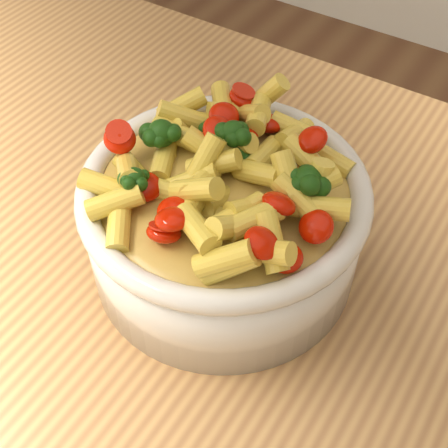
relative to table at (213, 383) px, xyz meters
The scene contains 3 objects.
table is the anchor object (origin of this frame).
serving_bowl 0.17m from the table, 113.69° to the left, with size 0.24×0.24×0.10m.
pasta_salad 0.23m from the table, 113.69° to the left, with size 0.19×0.19×0.04m.
Camera 1 is at (0.16, -0.24, 1.34)m, focal length 50.00 mm.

